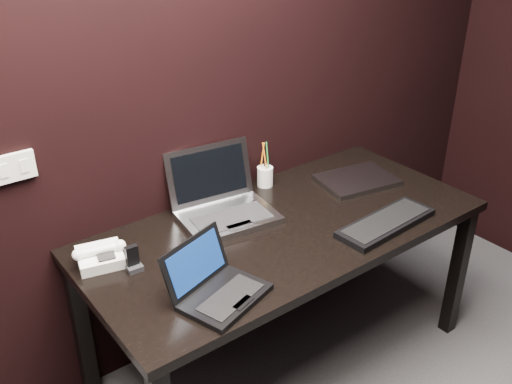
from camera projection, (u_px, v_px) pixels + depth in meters
wall_back at (165, 84)px, 2.24m from camera, size 4.00×0.00×4.00m
wall_switch at (13, 168)px, 1.98m from camera, size 0.15×0.02×0.10m
desk at (285, 240)px, 2.41m from camera, size 1.70×0.80×0.74m
netbook at (217, 287)px, 1.94m from camera, size 0.36×0.34×0.19m
silver_laptop at (223, 205)px, 2.42m from camera, size 0.43×0.40×0.27m
ext_keyboard at (386, 223)px, 2.36m from camera, size 0.48×0.19×0.03m
closed_laptop at (357, 180)px, 2.72m from camera, size 0.39×0.32×0.02m
desk_phone at (100, 256)px, 2.11m from camera, size 0.20×0.18×0.10m
mobile_phone at (133, 261)px, 2.08m from camera, size 0.06×0.05×0.10m
pen_cup at (265, 176)px, 2.67m from camera, size 0.09×0.09×0.22m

